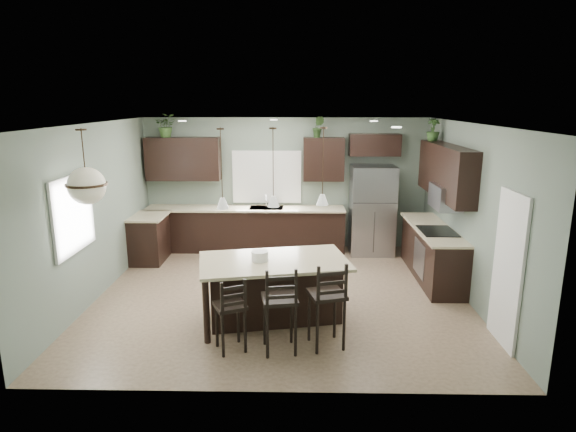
# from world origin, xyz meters

# --- Properties ---
(ground) EXTENTS (6.00, 6.00, 0.00)m
(ground) POSITION_xyz_m (0.00, 0.00, 0.00)
(ground) COLOR #9E8466
(ground) RESTS_ON ground
(pantry_door) EXTENTS (0.04, 0.82, 2.04)m
(pantry_door) POSITION_xyz_m (2.98, -1.55, 1.02)
(pantry_door) COLOR white
(pantry_door) RESTS_ON ground
(window_back) EXTENTS (1.35, 0.02, 1.00)m
(window_back) POSITION_xyz_m (-0.40, 2.73, 1.55)
(window_back) COLOR white
(window_back) RESTS_ON room_shell
(window_left) EXTENTS (0.02, 1.10, 1.00)m
(window_left) POSITION_xyz_m (-2.98, -0.80, 1.55)
(window_left) COLOR white
(window_left) RESTS_ON room_shell
(left_return_cabs) EXTENTS (0.60, 0.90, 0.90)m
(left_return_cabs) POSITION_xyz_m (-2.70, 1.70, 0.45)
(left_return_cabs) COLOR black
(left_return_cabs) RESTS_ON ground
(left_return_countertop) EXTENTS (0.66, 0.96, 0.04)m
(left_return_countertop) POSITION_xyz_m (-2.68, 1.70, 0.92)
(left_return_countertop) COLOR beige
(left_return_countertop) RESTS_ON left_return_cabs
(back_lower_cabs) EXTENTS (4.20, 0.60, 0.90)m
(back_lower_cabs) POSITION_xyz_m (-0.85, 2.45, 0.45)
(back_lower_cabs) COLOR black
(back_lower_cabs) RESTS_ON ground
(back_countertop) EXTENTS (4.20, 0.66, 0.04)m
(back_countertop) POSITION_xyz_m (-0.85, 2.43, 0.92)
(back_countertop) COLOR beige
(back_countertop) RESTS_ON back_lower_cabs
(sink_inset) EXTENTS (0.70, 0.45, 0.01)m
(sink_inset) POSITION_xyz_m (-0.40, 2.43, 0.94)
(sink_inset) COLOR gray
(sink_inset) RESTS_ON back_countertop
(faucet) EXTENTS (0.02, 0.02, 0.28)m
(faucet) POSITION_xyz_m (-0.40, 2.40, 1.08)
(faucet) COLOR silver
(faucet) RESTS_ON back_countertop
(back_upper_left) EXTENTS (1.55, 0.34, 0.90)m
(back_upper_left) POSITION_xyz_m (-2.15, 2.58, 1.95)
(back_upper_left) COLOR black
(back_upper_left) RESTS_ON room_shell
(back_upper_right) EXTENTS (0.85, 0.34, 0.90)m
(back_upper_right) POSITION_xyz_m (0.80, 2.58, 1.95)
(back_upper_right) COLOR black
(back_upper_right) RESTS_ON room_shell
(fridge_header) EXTENTS (1.05, 0.34, 0.45)m
(fridge_header) POSITION_xyz_m (1.85, 2.58, 2.25)
(fridge_header) COLOR black
(fridge_header) RESTS_ON room_shell
(right_lower_cabs) EXTENTS (0.60, 2.35, 0.90)m
(right_lower_cabs) POSITION_xyz_m (2.70, 0.87, 0.45)
(right_lower_cabs) COLOR black
(right_lower_cabs) RESTS_ON ground
(right_countertop) EXTENTS (0.66, 2.35, 0.04)m
(right_countertop) POSITION_xyz_m (2.68, 0.87, 0.92)
(right_countertop) COLOR beige
(right_countertop) RESTS_ON right_lower_cabs
(cooktop) EXTENTS (0.58, 0.75, 0.02)m
(cooktop) POSITION_xyz_m (2.68, 0.60, 0.94)
(cooktop) COLOR black
(cooktop) RESTS_ON right_countertop
(wall_oven_front) EXTENTS (0.01, 0.72, 0.60)m
(wall_oven_front) POSITION_xyz_m (2.40, 0.60, 0.45)
(wall_oven_front) COLOR gray
(wall_oven_front) RESTS_ON right_lower_cabs
(right_upper_cabs) EXTENTS (0.34, 2.35, 0.90)m
(right_upper_cabs) POSITION_xyz_m (2.83, 0.87, 1.95)
(right_upper_cabs) COLOR black
(right_upper_cabs) RESTS_ON room_shell
(microwave) EXTENTS (0.40, 0.75, 0.40)m
(microwave) POSITION_xyz_m (2.78, 0.60, 1.55)
(microwave) COLOR gray
(microwave) RESTS_ON right_upper_cabs
(refrigerator) EXTENTS (0.90, 0.74, 1.85)m
(refrigerator) POSITION_xyz_m (1.81, 2.32, 0.93)
(refrigerator) COLOR gray
(refrigerator) RESTS_ON ground
(kitchen_island) EXTENTS (2.29, 1.58, 0.92)m
(kitchen_island) POSITION_xyz_m (-0.08, -0.94, 0.46)
(kitchen_island) COLOR black
(kitchen_island) RESTS_ON ground
(serving_dish) EXTENTS (0.24, 0.24, 0.14)m
(serving_dish) POSITION_xyz_m (-0.27, -0.98, 0.99)
(serving_dish) COLOR white
(serving_dish) RESTS_ON kitchen_island
(bar_stool_left) EXTENTS (0.49, 0.49, 1.01)m
(bar_stool_left) POSITION_xyz_m (-0.59, -1.83, 0.50)
(bar_stool_left) COLOR black
(bar_stool_left) RESTS_ON ground
(bar_stool_center) EXTENTS (0.50, 0.50, 1.17)m
(bar_stool_center) POSITION_xyz_m (0.04, -1.83, 0.58)
(bar_stool_center) COLOR black
(bar_stool_center) RESTS_ON ground
(bar_stool_right) EXTENTS (0.54, 0.54, 1.18)m
(bar_stool_right) POSITION_xyz_m (0.64, -1.70, 0.59)
(bar_stool_right) COLOR black
(bar_stool_right) RESTS_ON ground
(pendant_left) EXTENTS (0.17, 0.17, 1.10)m
(pendant_left) POSITION_xyz_m (-0.76, -1.07, 2.25)
(pendant_left) COLOR silver
(pendant_left) RESTS_ON room_shell
(pendant_center) EXTENTS (0.17, 0.17, 1.10)m
(pendant_center) POSITION_xyz_m (-0.08, -0.94, 2.25)
(pendant_center) COLOR silver
(pendant_center) RESTS_ON room_shell
(pendant_right) EXTENTS (0.17, 0.17, 1.10)m
(pendant_right) POSITION_xyz_m (0.61, -0.80, 2.25)
(pendant_right) COLOR white
(pendant_right) RESTS_ON room_shell
(chandelier) EXTENTS (0.53, 0.53, 1.00)m
(chandelier) POSITION_xyz_m (-2.51, -1.29, 2.30)
(chandelier) COLOR #EDE5C2
(chandelier) RESTS_ON room_shell
(plant_back_left) EXTENTS (0.49, 0.44, 0.48)m
(plant_back_left) POSITION_xyz_m (-2.46, 2.55, 2.64)
(plant_back_left) COLOR #345525
(plant_back_left) RESTS_ON back_upper_left
(plant_back_right) EXTENTS (0.28, 0.25, 0.43)m
(plant_back_right) POSITION_xyz_m (0.68, 2.55, 2.62)
(plant_back_right) COLOR #2B4A20
(plant_back_right) RESTS_ON back_upper_right
(plant_right_wall) EXTENTS (0.25, 0.25, 0.42)m
(plant_right_wall) POSITION_xyz_m (2.80, 1.73, 2.61)
(plant_right_wall) COLOR #2E5023
(plant_right_wall) RESTS_ON right_upper_cabs
(room_shell) EXTENTS (6.00, 6.00, 6.00)m
(room_shell) POSITION_xyz_m (0.00, 0.00, 1.70)
(room_shell) COLOR slate
(room_shell) RESTS_ON ground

